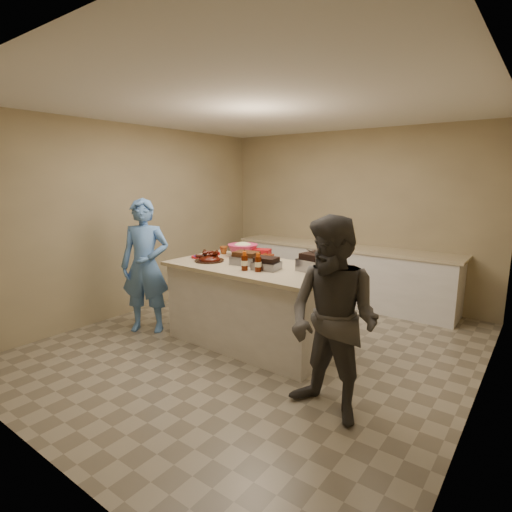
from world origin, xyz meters
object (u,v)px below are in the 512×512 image
Objects in this scene: bbq_bottle_b at (258,272)px; guest_gray at (329,415)px; roasting_pan at (317,271)px; coleslaw_bowl at (243,256)px; bbq_bottle_a at (245,270)px; plastic_cup at (224,254)px; mustard_bottle at (244,262)px; rib_platter at (209,261)px; island at (254,343)px; guest_blue at (149,330)px.

guest_gray is at bearing -26.62° from bbq_bottle_b.
roasting_pan is 0.20× the size of guest_gray.
coleslaw_bowl is 1.89× the size of bbq_bottle_b.
bbq_bottle_a is 1.93× the size of plastic_cup.
coleslaw_bowl is 3.35× the size of mustard_bottle.
rib_platter is at bearing 168.59° from bbq_bottle_a.
island is at bearing 13.80° from rib_platter.
bbq_bottle_a is at bearing -51.48° from mustard_bottle.
rib_platter is 1.06× the size of roasting_pan.
coleslaw_bowl reaches higher than guest_blue.
guest_blue is at bearing -170.99° from bbq_bottle_b.
coleslaw_bowl is at bearing 139.16° from bbq_bottle_b.
roasting_pan is at bearing 39.58° from bbq_bottle_b.
coleslaw_bowl is 0.37m from mustard_bottle.
rib_platter is 0.51m from coleslaw_bowl.
mustard_bottle is at bearing 128.52° from bbq_bottle_a.
rib_platter is at bearing -149.79° from mustard_bottle.
mustard_bottle is (-0.28, 0.35, -0.00)m from bbq_bottle_a.
bbq_bottle_b is 0.12× the size of guest_blue.
bbq_bottle_b is (0.15, 0.04, 0.00)m from bbq_bottle_a.
rib_platter is 3.26× the size of plastic_cup.
mustard_bottle reaches higher than guest_blue.
island is at bearing -21.83° from mustard_bottle.
bbq_bottle_a reaches higher than guest_blue.
coleslaw_bowl is at bearing 4.22° from plastic_cup.
roasting_pan reaches higher than guest_blue.
mustard_bottle is (0.24, -0.28, -0.00)m from coleslaw_bowl.
bbq_bottle_b is 0.12× the size of guest_gray.
rib_platter reaches higher than guest_gray.
roasting_pan is 1.54m from guest_gray.
island is 0.98m from mustard_bottle.
guest_gray is (1.18, -0.59, -0.96)m from bbq_bottle_b.
rib_platter reaches higher than guest_blue.
rib_platter is 1.74× the size of bbq_bottle_b.
plastic_cup reaches higher than guest_blue.
roasting_pan is at bearing -14.32° from guest_blue.
rib_platter is at bearing -157.53° from roasting_pan.
roasting_pan is (0.73, 0.18, 0.96)m from island.
rib_platter is 3.08× the size of mustard_bottle.
bbq_bottle_b is at bearing -29.68° from plastic_cup.
rib_platter is 0.50m from plastic_cup.
guest_gray is at bearing -22.45° from bbq_bottle_a.
plastic_cup reaches higher than guest_gray.
guest_blue is 2.79m from guest_gray.
bbq_bottle_b is at bearing -40.84° from coleslaw_bowl.
rib_platter is at bearing 173.51° from bbq_bottle_b.
roasting_pan is 1.18m from coleslaw_bowl.
guest_blue is at bearing -126.87° from plastic_cup.
roasting_pan is 2.90× the size of mustard_bottle.
roasting_pan reaches higher than guest_gray.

